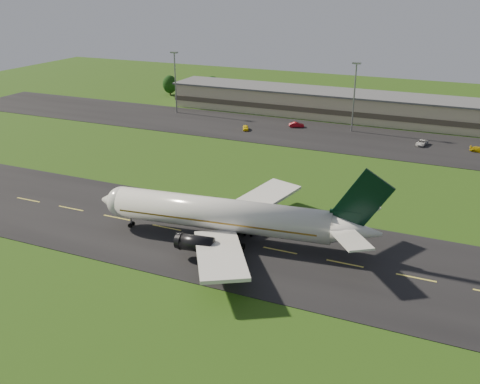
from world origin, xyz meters
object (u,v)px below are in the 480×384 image
at_px(light_mast_centre, 355,89).
at_px(service_vehicle_d, 479,150).
at_px(airliner, 226,216).
at_px(service_vehicle_c, 422,143).
at_px(light_mast_west, 175,75).
at_px(terminal, 368,108).
at_px(service_vehicle_a, 246,128).
at_px(service_vehicle_b, 297,125).

xyz_separation_m(light_mast_centre, service_vehicle_d, (35.40, -7.25, -11.96)).
relative_size(airliner, service_vehicle_c, 10.16).
distance_m(light_mast_west, light_mast_centre, 60.00).
bearing_deg(terminal, service_vehicle_d, -34.58).
distance_m(light_mast_west, service_vehicle_a, 34.69).
bearing_deg(light_mast_centre, airliner, -92.89).
relative_size(airliner, service_vehicle_d, 11.00).
xyz_separation_m(airliner, light_mast_centre, (4.03, 79.90, 8.08)).
relative_size(airliner, service_vehicle_b, 11.23).
bearing_deg(airliner, service_vehicle_d, 54.74).
bearing_deg(service_vehicle_a, terminal, 17.06).
bearing_deg(service_vehicle_d, light_mast_centre, 85.73).
relative_size(light_mast_centre, service_vehicle_c, 4.04).
bearing_deg(light_mast_west, service_vehicle_c, -4.78).
xyz_separation_m(light_mast_west, service_vehicle_d, (95.40, -7.25, -11.96)).
height_order(service_vehicle_b, service_vehicle_d, service_vehicle_b).
bearing_deg(terminal, service_vehicle_c, -49.61).
distance_m(light_mast_centre, service_vehicle_b, 20.44).
xyz_separation_m(service_vehicle_b, service_vehicle_c, (37.39, -4.51, -0.05)).
bearing_deg(service_vehicle_d, service_vehicle_b, 91.80).
bearing_deg(service_vehicle_b, service_vehicle_a, 101.14).
relative_size(light_mast_west, light_mast_centre, 1.00).
bearing_deg(light_mast_west, service_vehicle_a, -20.66).
xyz_separation_m(light_mast_west, service_vehicle_b, (43.53, -2.25, -11.89)).
bearing_deg(service_vehicle_d, service_vehicle_c, 95.38).
distance_m(terminal, service_vehicle_d, 41.41).
height_order(airliner, light_mast_centre, light_mast_centre).
xyz_separation_m(light_mast_west, service_vehicle_a, (30.48, -11.49, -11.95)).
height_order(terminal, service_vehicle_d, terminal).
relative_size(terminal, light_mast_west, 7.13).
bearing_deg(service_vehicle_b, terminal, -68.28).
bearing_deg(light_mast_centre, service_vehicle_c, -17.91).
distance_m(airliner, terminal, 96.24).
height_order(light_mast_west, service_vehicle_b, light_mast_west).
bearing_deg(airliner, light_mast_centre, 80.35).
xyz_separation_m(service_vehicle_c, service_vehicle_d, (14.48, -0.49, -0.02)).
bearing_deg(airliner, light_mast_west, 118.25).
height_order(service_vehicle_a, service_vehicle_d, service_vehicle_a).
bearing_deg(light_mast_west, service_vehicle_d, -4.35).
height_order(service_vehicle_b, service_vehicle_c, service_vehicle_b).
distance_m(airliner, light_mast_centre, 80.41).
xyz_separation_m(airliner, service_vehicle_d, (39.43, 72.65, -3.89)).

